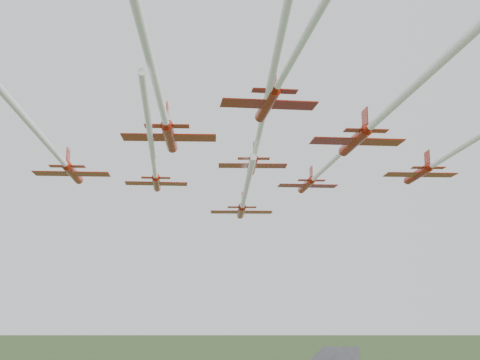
% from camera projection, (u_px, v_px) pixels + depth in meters
% --- Properties ---
extents(jet_lead, '(12.74, 44.18, 2.85)m').
position_uv_depth(jet_lead, '(243.00, 203.00, 95.70)').
color(jet_lead, '#A11908').
extents(jet_row2_left, '(16.21, 48.47, 2.52)m').
position_uv_depth(jet_row2_left, '(154.00, 166.00, 80.30)').
color(jet_row2_left, '#A11908').
extents(jet_row2_right, '(19.69, 61.81, 2.52)m').
position_uv_depth(jet_row2_right, '(334.00, 160.00, 79.90)').
color(jet_row2_right, '#A11908').
extents(jet_row3_left, '(16.64, 53.55, 2.70)m').
position_uv_depth(jet_row3_left, '(52.00, 149.00, 68.65)').
color(jet_row3_left, '#A11908').
extents(jet_row3_mid, '(14.61, 56.47, 2.46)m').
position_uv_depth(jet_row3_mid, '(259.00, 134.00, 66.46)').
color(jet_row3_mid, '#A11908').
extents(jet_row3_right, '(15.01, 50.75, 2.70)m').
position_uv_depth(jet_row3_right, '(451.00, 154.00, 74.35)').
color(jet_row3_right, '#A11908').
extents(jet_row4_left, '(14.16, 48.79, 2.91)m').
position_uv_depth(jet_row4_left, '(162.00, 109.00, 59.55)').
color(jet_row4_left, '#A11908').
extents(jet_row4_right, '(21.42, 66.44, 2.80)m').
position_uv_depth(jet_row4_right, '(418.00, 83.00, 50.70)').
color(jet_row4_right, '#A11908').
extents(jet_trail_solo, '(17.74, 49.69, 2.41)m').
position_uv_depth(jet_trail_solo, '(299.00, 48.00, 44.30)').
color(jet_trail_solo, '#A11908').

